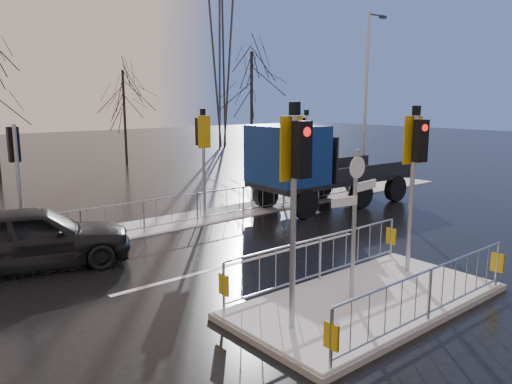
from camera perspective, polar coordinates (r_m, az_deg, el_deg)
ground at (r=10.90m, az=12.67°, el=-12.32°), size 120.00×120.00×0.00m
snow_verge at (r=17.22m, az=-10.58°, el=-3.63°), size 30.00×2.00×0.04m
lane_markings at (r=10.72m, az=14.11°, el=-12.77°), size 8.00×11.38×0.01m
traffic_island at (r=10.76m, az=12.67°, el=-10.40°), size 6.00×3.04×4.15m
far_kerb_fixtures at (r=16.72m, az=-8.97°, el=-0.50°), size 18.00×0.65×3.83m
car_far_lane at (r=13.68m, az=-24.11°, el=-4.72°), size 5.05×3.14×1.61m
flatbed_truck at (r=19.11m, az=5.84°, el=3.11°), size 7.11×2.86×3.25m
tree_far_b at (r=33.16m, az=-14.87°, el=10.22°), size 3.25×3.25×6.14m
tree_far_c at (r=34.90m, az=-0.51°, el=12.15°), size 4.00×4.00×7.55m
street_lamp_right at (r=23.63m, az=12.55°, el=10.81°), size 1.25×0.18×8.00m
pylon_wires at (r=44.35m, az=-5.26°, el=19.42°), size 70.00×2.38×19.97m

